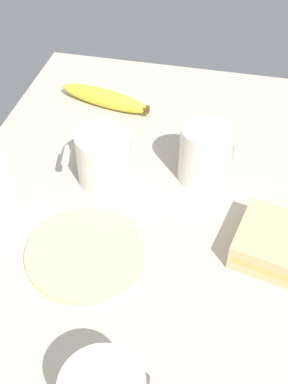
{
  "coord_description": "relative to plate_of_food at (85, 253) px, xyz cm",
  "views": [
    {
      "loc": [
        -54.74,
        -12.28,
        59.53
      ],
      "look_at": [
        0.0,
        0.0,
        5.0
      ],
      "focal_mm": 45.93,
      "sensor_mm": 36.0,
      "label": 1
    }
  ],
  "objects": [
    {
      "name": "tabletop",
      "position": [
        12.03,
        -6.23,
        -1.6
      ],
      "size": [
        90.0,
        64.0,
        2.0
      ],
      "primitive_type": "cube",
      "color": "#BCB29E",
      "rests_on": "ground"
    },
    {
      "name": "plate_of_food",
      "position": [
        0.0,
        0.0,
        0.0
      ],
      "size": [
        17.63,
        17.63,
        1.2
      ],
      "color": "#EAE58C",
      "rests_on": "tabletop"
    },
    {
      "name": "coffee_mug_milky",
      "position": [
        16.87,
        1.68,
        4.2
      ],
      "size": [
        9.27,
        11.81,
        9.32
      ],
      "color": "silver",
      "rests_on": "tabletop"
    },
    {
      "name": "coffee_mug_spare",
      "position": [
        21.04,
        -14.33,
        4.65
      ],
      "size": [
        7.97,
        10.12,
        10.23
      ],
      "color": "silver",
      "rests_on": "tabletop"
    },
    {
      "name": "sandwich_main",
      "position": [
        6.65,
        -26.7,
        1.6
      ],
      "size": [
        13.08,
        12.23,
        4.4
      ],
      "color": "#DBB77A",
      "rests_on": "tabletop"
    },
    {
      "name": "banana",
      "position": [
        38.18,
        7.81,
        1.21
      ],
      "size": [
        8.0,
        20.09,
        3.61
      ],
      "color": "yellow",
      "rests_on": "tabletop"
    }
  ]
}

